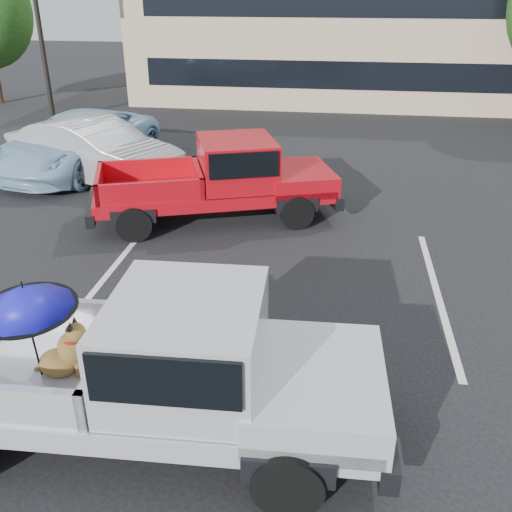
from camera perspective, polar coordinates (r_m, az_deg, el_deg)
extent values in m
plane|color=black|center=(8.69, -0.50, -8.88)|extent=(90.00, 90.00, 0.00)
cube|color=silver|center=(11.11, -14.36, -1.48)|extent=(0.12, 5.00, 0.01)
cube|color=silver|center=(10.49, 17.70, -3.64)|extent=(0.12, 5.00, 0.01)
cube|color=tan|center=(28.14, 10.87, 21.45)|extent=(20.00, 8.00, 6.00)
cube|color=black|center=(24.34, 10.83, 17.27)|extent=(18.00, 0.08, 1.10)
cube|color=black|center=(24.10, 11.40, 23.61)|extent=(18.00, 0.08, 1.10)
cylinder|color=black|center=(23.89, -20.68, 19.64)|extent=(0.18, 0.18, 6.00)
cylinder|color=#332114|center=(31.64, 18.10, 18.28)|extent=(0.32, 0.32, 2.86)
cylinder|color=black|center=(8.45, -21.46, -8.96)|extent=(0.77, 0.31, 0.76)
cylinder|color=black|center=(6.22, 3.22, -21.56)|extent=(0.77, 0.31, 0.76)
cylinder|color=black|center=(7.58, 4.04, -11.31)|extent=(0.77, 0.31, 0.76)
cube|color=silver|center=(6.94, -11.21, -12.83)|extent=(5.46, 2.11, 0.28)
cube|color=silver|center=(6.55, 6.05, -12.77)|extent=(1.57, 1.97, 0.46)
cube|color=black|center=(6.85, 12.41, -15.46)|extent=(0.27, 1.97, 0.30)
cube|color=silver|center=(6.41, -6.97, -8.58)|extent=(1.72, 1.90, 1.05)
cube|color=black|center=(6.30, -7.06, -7.08)|extent=(1.57, 1.99, 0.55)
cube|color=black|center=(7.43, -22.20, -11.01)|extent=(2.37, 1.92, 0.10)
cube|color=silver|center=(7.90, -19.78, -5.61)|extent=(2.30, 0.18, 0.50)
cube|color=silver|center=(6.83, -14.32, -10.13)|extent=(0.17, 1.84, 0.50)
ellipsoid|color=brown|center=(7.13, -19.07, -10.04)|extent=(0.49, 0.41, 0.32)
cylinder|color=brown|center=(7.00, -17.33, -10.92)|extent=(0.07, 0.07, 0.24)
cylinder|color=brown|center=(7.11, -16.85, -10.18)|extent=(0.07, 0.07, 0.24)
ellipsoid|color=brown|center=(6.95, -18.03, -8.87)|extent=(0.31, 0.28, 0.43)
cylinder|color=red|center=(6.87, -18.03, -7.93)|extent=(0.21, 0.21, 0.04)
sphere|color=brown|center=(6.79, -17.61, -7.29)|extent=(0.23, 0.23, 0.23)
cone|color=black|center=(6.75, -16.57, -7.54)|extent=(0.16, 0.12, 0.11)
cone|color=black|center=(6.69, -18.09, -6.69)|extent=(0.08, 0.08, 0.12)
cone|color=black|center=(6.78, -17.71, -6.16)|extent=(0.08, 0.08, 0.12)
cylinder|color=brown|center=(7.26, -20.26, -10.51)|extent=(0.28, 0.05, 0.10)
cylinder|color=black|center=(6.94, -21.38, -7.89)|extent=(0.02, 0.10, 1.05)
cone|color=#1716C4|center=(6.67, -22.12, -3.97)|extent=(1.10, 1.12, 0.36)
cylinder|color=black|center=(6.59, -22.35, -2.76)|extent=(0.02, 0.02, 0.10)
cylinder|color=black|center=(6.73, -21.94, -4.93)|extent=(1.10, 1.10, 0.09)
cylinder|color=black|center=(12.17, -12.10, 3.14)|extent=(0.79, 0.50, 0.74)
cylinder|color=black|center=(13.85, -12.12, 5.94)|extent=(0.79, 0.50, 0.74)
cylinder|color=black|center=(12.56, 4.09, 4.38)|extent=(0.79, 0.50, 0.74)
cylinder|color=black|center=(14.19, 2.24, 6.99)|extent=(0.79, 0.50, 0.74)
cube|color=#B60A14|center=(12.98, -4.23, 6.44)|extent=(5.57, 3.50, 0.27)
cube|color=#B60A14|center=(13.27, 4.19, 7.80)|extent=(2.00, 2.25, 0.45)
cube|color=black|center=(13.59, 7.14, 6.46)|extent=(0.82, 1.87, 0.29)
cube|color=black|center=(13.02, -16.01, 4.77)|extent=(0.80, 1.86, 0.27)
cube|color=#B60A14|center=(12.85, -1.93, 9.39)|extent=(2.11, 2.22, 1.02)
cube|color=black|center=(12.79, -1.94, 10.22)|extent=(2.00, 2.27, 0.54)
cube|color=black|center=(12.89, -10.51, 6.19)|extent=(2.71, 2.43, 0.10)
cube|color=#B60A14|center=(13.60, -10.71, 8.52)|extent=(2.15, 0.83, 0.49)
cube|color=#B60A14|center=(11.99, -10.52, 6.18)|extent=(2.15, 0.83, 0.49)
cube|color=#B60A14|center=(12.84, -15.42, 7.00)|extent=(0.68, 1.72, 0.49)
cube|color=#B60A14|center=(12.84, -5.80, 7.80)|extent=(0.68, 1.72, 0.49)
imported|color=#A6A9AD|center=(16.09, -15.78, 10.05)|extent=(5.34, 3.50, 1.66)
imported|color=#92BADA|center=(17.35, -17.42, 10.79)|extent=(3.64, 6.04, 1.57)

